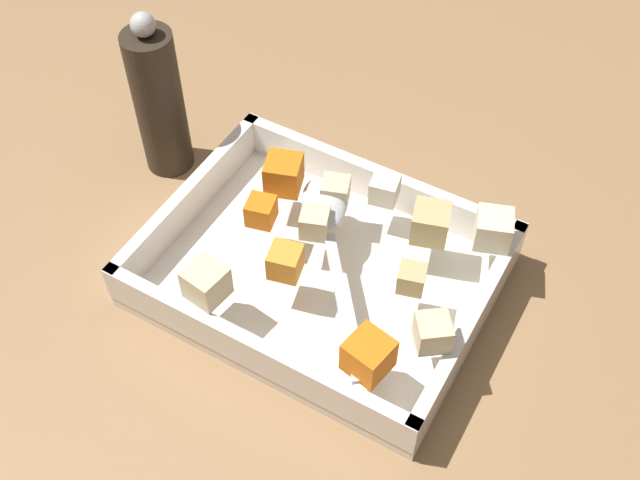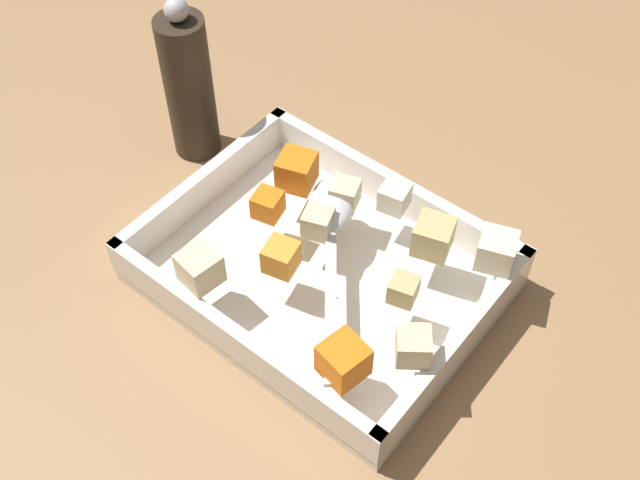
% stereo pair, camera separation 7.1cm
% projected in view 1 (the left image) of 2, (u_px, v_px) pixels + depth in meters
% --- Properties ---
extents(ground_plane, '(4.00, 4.00, 0.00)m').
position_uv_depth(ground_plane, '(337.00, 289.00, 0.75)').
color(ground_plane, '#936D47').
extents(baking_dish, '(0.31, 0.24, 0.05)m').
position_uv_depth(baking_dish, '(320.00, 273.00, 0.74)').
color(baking_dish, white).
rests_on(baking_dish, ground_plane).
extents(carrot_chunk_center, '(0.03, 0.03, 0.03)m').
position_uv_depth(carrot_chunk_center, '(285.00, 262.00, 0.69)').
color(carrot_chunk_center, orange).
rests_on(carrot_chunk_center, baking_dish).
extents(carrot_chunk_far_left, '(0.04, 0.04, 0.03)m').
position_uv_depth(carrot_chunk_far_left, '(368.00, 355.00, 0.62)').
color(carrot_chunk_far_left, orange).
rests_on(carrot_chunk_far_left, baking_dish).
extents(carrot_chunk_corner_sw, '(0.03, 0.03, 0.03)m').
position_uv_depth(carrot_chunk_corner_sw, '(260.00, 213.00, 0.72)').
color(carrot_chunk_corner_sw, orange).
rests_on(carrot_chunk_corner_sw, baking_dish).
extents(carrot_chunk_near_spoon, '(0.04, 0.04, 0.03)m').
position_uv_depth(carrot_chunk_near_spoon, '(284.00, 174.00, 0.75)').
color(carrot_chunk_near_spoon, orange).
rests_on(carrot_chunk_near_spoon, baking_dish).
extents(potato_chunk_corner_se, '(0.04, 0.04, 0.03)m').
position_uv_depth(potato_chunk_corner_se, '(431.00, 223.00, 0.71)').
color(potato_chunk_corner_se, tan).
rests_on(potato_chunk_corner_se, baking_dish).
extents(potato_chunk_mid_left, '(0.04, 0.04, 0.03)m').
position_uv_depth(potato_chunk_mid_left, '(206.00, 283.00, 0.67)').
color(potato_chunk_mid_left, beige).
rests_on(potato_chunk_mid_left, baking_dish).
extents(potato_chunk_rim_edge, '(0.04, 0.04, 0.03)m').
position_uv_depth(potato_chunk_rim_edge, '(433.00, 332.00, 0.64)').
color(potato_chunk_rim_edge, beige).
rests_on(potato_chunk_rim_edge, baking_dish).
extents(potato_chunk_back_center, '(0.04, 0.04, 0.03)m').
position_uv_depth(potato_chunk_back_center, '(493.00, 229.00, 0.71)').
color(potato_chunk_back_center, beige).
rests_on(potato_chunk_back_center, baking_dish).
extents(potato_chunk_corner_ne, '(0.03, 0.03, 0.03)m').
position_uv_depth(potato_chunk_corner_ne, '(336.00, 192.00, 0.74)').
color(potato_chunk_corner_ne, beige).
rests_on(potato_chunk_corner_ne, baking_dish).
extents(potato_chunk_corner_nw, '(0.03, 0.03, 0.03)m').
position_uv_depth(potato_chunk_corner_nw, '(315.00, 223.00, 0.72)').
color(potato_chunk_corner_nw, beige).
rests_on(potato_chunk_corner_nw, baking_dish).
extents(potato_chunk_near_right, '(0.03, 0.03, 0.02)m').
position_uv_depth(potato_chunk_near_right, '(411.00, 280.00, 0.68)').
color(potato_chunk_near_right, tan).
rests_on(potato_chunk_near_right, baking_dish).
extents(parsnip_chunk_front_center, '(0.03, 0.03, 0.03)m').
position_uv_depth(parsnip_chunk_front_center, '(385.00, 189.00, 0.74)').
color(parsnip_chunk_front_center, silver).
rests_on(parsnip_chunk_front_center, baking_dish).
extents(serving_spoon, '(0.16, 0.19, 0.02)m').
position_uv_depth(serving_spoon, '(326.00, 215.00, 0.73)').
color(serving_spoon, silver).
rests_on(serving_spoon, baking_dish).
extents(pepper_mill, '(0.05, 0.05, 0.19)m').
position_uv_depth(pepper_mill, '(159.00, 101.00, 0.80)').
color(pepper_mill, '#2D2319').
rests_on(pepper_mill, ground_plane).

